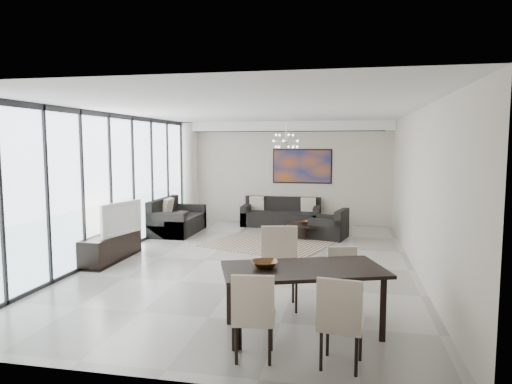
% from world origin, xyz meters
% --- Properties ---
extents(room_shell, '(6.00, 9.00, 2.90)m').
position_xyz_m(room_shell, '(0.46, 0.00, 1.45)').
color(room_shell, '#A8A39B').
rests_on(room_shell, ground).
extents(window_wall, '(0.37, 8.95, 2.90)m').
position_xyz_m(window_wall, '(-2.86, 0.00, 1.47)').
color(window_wall, silver).
rests_on(window_wall, floor).
extents(soffit, '(5.98, 0.40, 0.26)m').
position_xyz_m(soffit, '(0.00, 4.30, 2.77)').
color(soffit, white).
rests_on(soffit, room_shell).
extents(painting, '(1.68, 0.04, 0.98)m').
position_xyz_m(painting, '(0.50, 4.47, 1.65)').
color(painting, '#AD4E18').
rests_on(painting, room_shell).
extents(chandelier, '(0.66, 0.66, 0.71)m').
position_xyz_m(chandelier, '(0.30, 2.50, 2.35)').
color(chandelier, silver).
rests_on(chandelier, room_shell).
extents(rug, '(3.09, 2.73, 0.01)m').
position_xyz_m(rug, '(0.02, 1.60, 0.01)').
color(rug, black).
rests_on(rug, floor).
extents(coffee_table, '(0.95, 0.95, 0.33)m').
position_xyz_m(coffee_table, '(0.79, 2.56, 0.19)').
color(coffee_table, black).
rests_on(coffee_table, floor).
extents(bowl_coffee, '(0.25, 0.25, 0.07)m').
position_xyz_m(bowl_coffee, '(0.75, 2.57, 0.37)').
color(bowl_coffee, brown).
rests_on(bowl_coffee, coffee_table).
extents(sofa_main, '(2.16, 0.88, 0.78)m').
position_xyz_m(sofa_main, '(-0.03, 4.07, 0.27)').
color(sofa_main, black).
rests_on(sofa_main, floor).
extents(loveseat, '(1.00, 1.77, 0.89)m').
position_xyz_m(loveseat, '(-2.55, 2.50, 0.30)').
color(loveseat, black).
rests_on(loveseat, floor).
extents(armchair, '(0.98, 1.01, 0.71)m').
position_xyz_m(armchair, '(1.38, 2.59, 0.24)').
color(armchair, black).
rests_on(armchair, floor).
extents(side_table, '(0.39, 0.39, 0.54)m').
position_xyz_m(side_table, '(-2.43, 2.57, 0.36)').
color(side_table, black).
rests_on(side_table, floor).
extents(tv_console, '(0.48, 1.70, 0.53)m').
position_xyz_m(tv_console, '(-2.76, -0.40, 0.26)').
color(tv_console, black).
rests_on(tv_console, floor).
extents(television, '(0.38, 1.11, 0.64)m').
position_xyz_m(television, '(-2.60, -0.42, 0.85)').
color(television, gray).
rests_on(television, tv_console).
extents(dining_table, '(2.13, 1.55, 0.80)m').
position_xyz_m(dining_table, '(1.27, -3.10, 0.72)').
color(dining_table, black).
rests_on(dining_table, floor).
extents(dining_chair_sw, '(0.49, 0.49, 0.96)m').
position_xyz_m(dining_chair_sw, '(0.83, -3.95, 0.55)').
color(dining_chair_sw, beige).
rests_on(dining_chair_sw, floor).
extents(dining_chair_se, '(0.50, 0.50, 0.97)m').
position_xyz_m(dining_chair_se, '(1.72, -3.96, 0.56)').
color(dining_chair_se, beige).
rests_on(dining_chair_se, floor).
extents(dining_chair_nw, '(0.61, 0.61, 1.12)m').
position_xyz_m(dining_chair_nw, '(0.85, -2.24, 0.65)').
color(dining_chair_nw, beige).
rests_on(dining_chair_nw, floor).
extents(dining_chair_ne, '(0.49, 0.49, 0.88)m').
position_xyz_m(dining_chair_ne, '(1.74, -2.31, 0.50)').
color(dining_chair_ne, beige).
rests_on(dining_chair_ne, floor).
extents(bowl_dining, '(0.39, 0.39, 0.08)m').
position_xyz_m(bowl_dining, '(0.81, -3.17, 0.84)').
color(bowl_dining, brown).
rests_on(bowl_dining, dining_table).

